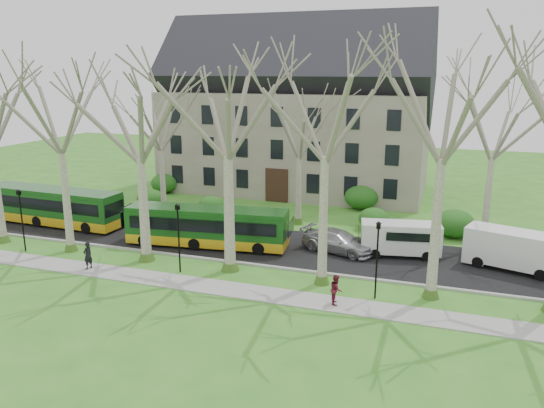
{
  "coord_description": "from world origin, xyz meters",
  "views": [
    {
      "loc": [
        9.36,
        -28.3,
        12.2
      ],
      "look_at": [
        -1.35,
        3.0,
        3.78
      ],
      "focal_mm": 35.0,
      "sensor_mm": 36.0,
      "label": 1
    }
  ],
  "objects": [
    {
      "name": "ground",
      "position": [
        0.0,
        0.0,
        0.0
      ],
      "size": [
        120.0,
        120.0,
        0.0
      ],
      "primitive_type": "plane",
      "color": "#347722",
      "rests_on": "ground"
    },
    {
      "name": "sidewalk",
      "position": [
        0.0,
        -2.5,
        0.03
      ],
      "size": [
        70.0,
        2.0,
        0.06
      ],
      "primitive_type": "cube",
      "color": "gray",
      "rests_on": "ground"
    },
    {
      "name": "road",
      "position": [
        0.0,
        5.5,
        0.03
      ],
      "size": [
        80.0,
        8.0,
        0.06
      ],
      "primitive_type": "cube",
      "color": "black",
      "rests_on": "ground"
    },
    {
      "name": "curb",
      "position": [
        0.0,
        1.5,
        0.07
      ],
      "size": [
        80.0,
        0.25,
        0.14
      ],
      "primitive_type": "cube",
      "color": "#A5A39E",
      "rests_on": "ground"
    },
    {
      "name": "building",
      "position": [
        -6.0,
        24.0,
        8.07
      ],
      "size": [
        26.5,
        12.2,
        16.0
      ],
      "color": "slate",
      "rests_on": "ground"
    },
    {
      "name": "tree_row_verge",
      "position": [
        0.0,
        0.3,
        7.0
      ],
      "size": [
        49.0,
        7.0,
        14.0
      ],
      "color": "gray",
      "rests_on": "ground"
    },
    {
      "name": "tree_row_far",
      "position": [
        -1.33,
        11.0,
        6.0
      ],
      "size": [
        33.0,
        7.0,
        12.0
      ],
      "color": "gray",
      "rests_on": "ground"
    },
    {
      "name": "lamp_row",
      "position": [
        -0.0,
        -1.0,
        2.57
      ],
      "size": [
        36.22,
        0.22,
        4.3
      ],
      "color": "black",
      "rests_on": "ground"
    },
    {
      "name": "hedges",
      "position": [
        -4.67,
        14.0,
        1.0
      ],
      "size": [
        30.6,
        8.6,
        2.0
      ],
      "color": "#1B5117",
      "rests_on": "ground"
    },
    {
      "name": "bus_lead",
      "position": [
        -20.63,
        4.94,
        1.57
      ],
      "size": [
        12.15,
        3.04,
        3.01
      ],
      "primitive_type": null,
      "rotation": [
        0.0,
        0.0,
        -0.04
      ],
      "color": "#144715",
      "rests_on": "road"
    },
    {
      "name": "bus_follow",
      "position": [
        -6.54,
        4.01,
        1.48
      ],
      "size": [
        11.58,
        3.69,
        2.85
      ],
      "primitive_type": null,
      "rotation": [
        0.0,
        0.0,
        0.12
      ],
      "color": "#144715",
      "rests_on": "road"
    },
    {
      "name": "sedan",
      "position": [
        2.49,
        5.75,
        0.81
      ],
      "size": [
        5.55,
        3.47,
        1.5
      ],
      "primitive_type": "imported",
      "rotation": [
        0.0,
        0.0,
        1.29
      ],
      "color": "#AFAFB4",
      "rests_on": "road"
    },
    {
      "name": "van_a",
      "position": [
        6.57,
        6.37,
        1.19
      ],
      "size": [
        5.44,
        2.81,
        2.26
      ],
      "primitive_type": null,
      "rotation": [
        0.0,
        0.0,
        0.19
      ],
      "color": "silver",
      "rests_on": "road"
    },
    {
      "name": "van_b",
      "position": [
        13.48,
        6.0,
        1.29
      ],
      "size": [
        6.01,
        3.68,
        2.47
      ],
      "primitive_type": null,
      "rotation": [
        0.0,
        0.0,
        -0.31
      ],
      "color": "silver",
      "rests_on": "road"
    },
    {
      "name": "pedestrian_a",
      "position": [
        -11.65,
        -2.46,
        0.94
      ],
      "size": [
        0.52,
        0.7,
        1.75
      ],
      "primitive_type": "imported",
      "rotation": [
        0.0,
        0.0,
        -1.73
      ],
      "color": "black",
      "rests_on": "sidewalk"
    },
    {
      "name": "pedestrian_b",
      "position": [
        4.12,
        -2.46,
        0.86
      ],
      "size": [
        0.78,
        0.91,
        1.61
      ],
      "primitive_type": "imported",
      "rotation": [
        0.0,
        0.0,
        1.82
      ],
      "color": "maroon",
      "rests_on": "sidewalk"
    }
  ]
}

